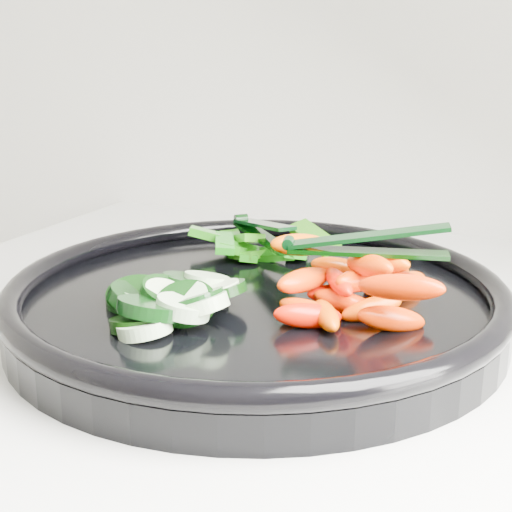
% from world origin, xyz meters
% --- Properties ---
extents(veggie_tray, '(0.41, 0.41, 0.04)m').
position_xyz_m(veggie_tray, '(-0.66, 1.66, 0.95)').
color(veggie_tray, black).
rests_on(veggie_tray, counter).
extents(cucumber_pile, '(0.12, 0.13, 0.04)m').
position_xyz_m(cucumber_pile, '(-0.70, 1.60, 0.96)').
color(cucumber_pile, black).
rests_on(cucumber_pile, veggie_tray).
extents(carrot_pile, '(0.15, 0.14, 0.06)m').
position_xyz_m(carrot_pile, '(-0.59, 1.66, 0.97)').
color(carrot_pile, '#EB5B00').
rests_on(carrot_pile, veggie_tray).
extents(pepper_pile, '(0.14, 0.10, 0.04)m').
position_xyz_m(pepper_pile, '(-0.70, 1.76, 0.96)').
color(pepper_pile, '#1E6F0A').
rests_on(pepper_pile, veggie_tray).
extents(tong_carrot, '(0.11, 0.04, 0.02)m').
position_xyz_m(tong_carrot, '(-0.58, 1.66, 1.00)').
color(tong_carrot, black).
rests_on(tong_carrot, carrot_pile).
extents(tong_pepper, '(0.09, 0.09, 0.02)m').
position_xyz_m(tong_pepper, '(-0.70, 1.76, 0.98)').
color(tong_pepper, black).
rests_on(tong_pepper, pepper_pile).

